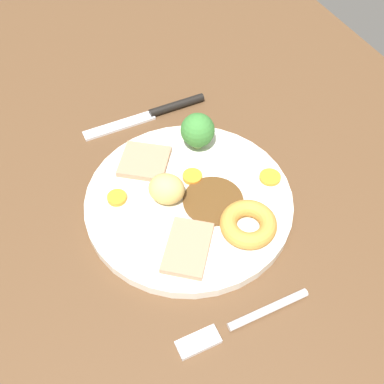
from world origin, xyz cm
name	(u,v)px	position (x,y,z in cm)	size (l,w,h in cm)	color
dining_table	(180,198)	(0.00, 0.00, 1.80)	(120.00, 84.00, 3.60)	brown
dinner_plate	(192,200)	(-2.74, -0.44, 4.30)	(25.63, 25.63, 1.40)	silver
gravy_pool	(213,201)	(-4.47, -2.48, 5.15)	(7.45, 7.45, 0.30)	#563819
meat_slice_main	(144,161)	(4.92, 2.70, 5.40)	(6.03, 5.78, 0.80)	tan
meat_slice_under	(188,248)	(-9.30, 3.28, 5.40)	(7.27, 4.77, 0.80)	tan
yorkshire_pudding	(248,224)	(-9.84, -4.24, 6.01)	(6.66, 6.66, 2.02)	#C68938
roast_potato_left	(167,189)	(-1.69, 2.42, 6.97)	(4.42, 3.71, 3.93)	#D8B260
carrot_coin_front	(270,177)	(-4.34, -10.66, 5.20)	(2.72, 2.72, 0.41)	orange
carrot_coin_back	(193,178)	(-0.32, -1.82, 5.28)	(2.50, 2.50, 0.55)	orange
carrot_coin_side	(117,198)	(0.96, 7.96, 5.29)	(2.41, 2.41, 0.57)	orange
broccoli_floret	(198,131)	(4.77, -4.89, 7.86)	(4.49, 4.49, 5.16)	#8CB766
fork	(240,323)	(-19.16, 1.92, 3.99)	(2.06, 15.27, 0.90)	silver
knife	(156,112)	(14.21, -2.83, 4.05)	(1.79, 18.51, 1.20)	black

